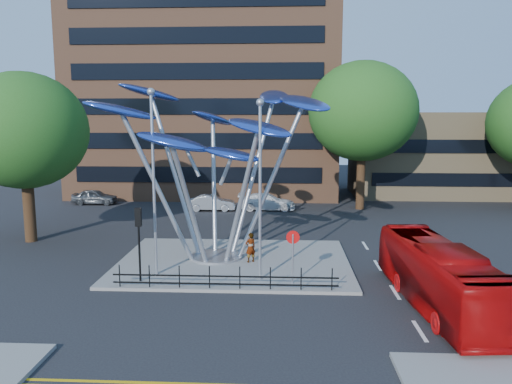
# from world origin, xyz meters

# --- Properties ---
(ground) EXTENTS (120.00, 120.00, 0.00)m
(ground) POSITION_xyz_m (0.00, 0.00, 0.00)
(ground) COLOR black
(ground) RESTS_ON ground
(traffic_island) EXTENTS (12.00, 9.00, 0.15)m
(traffic_island) POSITION_xyz_m (-1.00, 6.00, 0.07)
(traffic_island) COLOR slate
(traffic_island) RESTS_ON ground
(brick_tower) EXTENTS (25.00, 15.00, 30.00)m
(brick_tower) POSITION_xyz_m (-6.00, 32.00, 15.00)
(brick_tower) COLOR brown
(brick_tower) RESTS_ON ground
(low_building_near) EXTENTS (15.00, 8.00, 8.00)m
(low_building_near) POSITION_xyz_m (16.00, 30.00, 4.00)
(low_building_near) COLOR tan
(low_building_near) RESTS_ON ground
(tree_right) EXTENTS (8.80, 8.80, 12.11)m
(tree_right) POSITION_xyz_m (8.00, 22.00, 8.04)
(tree_right) COLOR black
(tree_right) RESTS_ON ground
(tree_left) EXTENTS (7.60, 7.60, 10.32)m
(tree_left) POSITION_xyz_m (-14.00, 10.00, 6.79)
(tree_left) COLOR black
(tree_left) RESTS_ON ground
(leaf_sculpture) EXTENTS (12.72, 9.54, 9.51)m
(leaf_sculpture) POSITION_xyz_m (-2.07, 6.68, 6.87)
(leaf_sculpture) COLOR #9EA0A5
(leaf_sculpture) RESTS_ON traffic_island
(street_lamp_left) EXTENTS (0.36, 0.36, 8.80)m
(street_lamp_left) POSITION_xyz_m (-4.50, 3.50, 5.36)
(street_lamp_left) COLOR #9EA0A5
(street_lamp_left) RESTS_ON traffic_island
(street_lamp_right) EXTENTS (0.36, 0.36, 8.30)m
(street_lamp_right) POSITION_xyz_m (0.50, 3.00, 5.09)
(street_lamp_right) COLOR #9EA0A5
(street_lamp_right) RESTS_ON traffic_island
(traffic_light_island) EXTENTS (0.28, 0.18, 3.42)m
(traffic_light_island) POSITION_xyz_m (-5.00, 2.50, 2.61)
(traffic_light_island) COLOR black
(traffic_light_island) RESTS_ON traffic_island
(no_entry_sign_island) EXTENTS (0.60, 0.10, 2.45)m
(no_entry_sign_island) POSITION_xyz_m (2.00, 2.52, 1.82)
(no_entry_sign_island) COLOR #9EA0A5
(no_entry_sign_island) RESTS_ON traffic_island
(pedestrian_railing_front) EXTENTS (10.00, 0.06, 1.00)m
(pedestrian_railing_front) POSITION_xyz_m (-1.00, 1.70, 0.55)
(pedestrian_railing_front) COLOR black
(pedestrian_railing_front) RESTS_ON traffic_island
(red_bus) EXTENTS (3.00, 9.61, 2.63)m
(red_bus) POSITION_xyz_m (7.81, 0.35, 1.32)
(red_bus) COLOR #AB0708
(red_bus) RESTS_ON ground
(pedestrian) EXTENTS (0.68, 0.62, 1.56)m
(pedestrian) POSITION_xyz_m (-0.11, 5.77, 0.93)
(pedestrian) COLOR gray
(pedestrian) RESTS_ON traffic_island
(parked_car_left) EXTENTS (3.90, 1.64, 1.32)m
(parked_car_left) POSITION_xyz_m (-14.88, 23.00, 0.66)
(parked_car_left) COLOR #43474B
(parked_car_left) RESTS_ON ground
(parked_car_mid) EXTENTS (3.96, 1.57, 1.28)m
(parked_car_mid) POSITION_xyz_m (-4.24, 20.60, 0.64)
(parked_car_mid) COLOR #ACAFB4
(parked_car_mid) RESTS_ON ground
(parked_car_right) EXTENTS (4.71, 1.96, 1.36)m
(parked_car_right) POSITION_xyz_m (0.26, 21.14, 0.68)
(parked_car_right) COLOR silver
(parked_car_right) RESTS_ON ground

